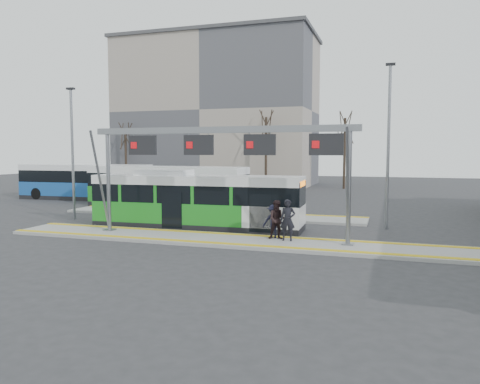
{
  "coord_description": "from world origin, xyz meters",
  "views": [
    {
      "loc": [
        7.23,
        -20.25,
        4.21
      ],
      "look_at": [
        -0.32,
        3.0,
        2.07
      ],
      "focal_mm": 35.0,
      "sensor_mm": 36.0,
      "label": 1
    }
  ],
  "objects_px": {
    "hero_bus": "(196,202)",
    "passenger_c": "(273,221)",
    "passenger_a": "(288,220)",
    "passenger_b": "(278,220)",
    "gantry": "(221,149)"
  },
  "relations": [
    {
      "from": "passenger_a",
      "to": "gantry",
      "type": "bearing_deg",
      "value": 175.66
    },
    {
      "from": "gantry",
      "to": "passenger_c",
      "type": "xyz_separation_m",
      "value": [
        2.37,
        0.65,
        -3.37
      ]
    },
    {
      "from": "gantry",
      "to": "passenger_b",
      "type": "xyz_separation_m",
      "value": [
        2.63,
        0.36,
        -3.25
      ]
    },
    {
      "from": "gantry",
      "to": "passenger_a",
      "type": "relative_size",
      "value": 6.91
    },
    {
      "from": "hero_bus",
      "to": "passenger_b",
      "type": "distance_m",
      "value": 5.8
    },
    {
      "from": "hero_bus",
      "to": "passenger_a",
      "type": "relative_size",
      "value": 6.19
    },
    {
      "from": "passenger_a",
      "to": "passenger_b",
      "type": "xyz_separation_m",
      "value": [
        -0.52,
        0.21,
        -0.04
      ]
    },
    {
      "from": "passenger_c",
      "to": "passenger_a",
      "type": "bearing_deg",
      "value": -39.36
    },
    {
      "from": "gantry",
      "to": "passenger_b",
      "type": "distance_m",
      "value": 4.2
    },
    {
      "from": "gantry",
      "to": "passenger_b",
      "type": "relative_size",
      "value": 7.2
    },
    {
      "from": "gantry",
      "to": "passenger_a",
      "type": "height_order",
      "value": "gantry"
    },
    {
      "from": "passenger_a",
      "to": "passenger_b",
      "type": "height_order",
      "value": "passenger_a"
    },
    {
      "from": "hero_bus",
      "to": "passenger_a",
      "type": "bearing_deg",
      "value": -28.31
    },
    {
      "from": "hero_bus",
      "to": "passenger_c",
      "type": "xyz_separation_m",
      "value": [
        4.9,
        -2.29,
        -0.52
      ]
    },
    {
      "from": "passenger_a",
      "to": "passenger_b",
      "type": "distance_m",
      "value": 0.56
    }
  ]
}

